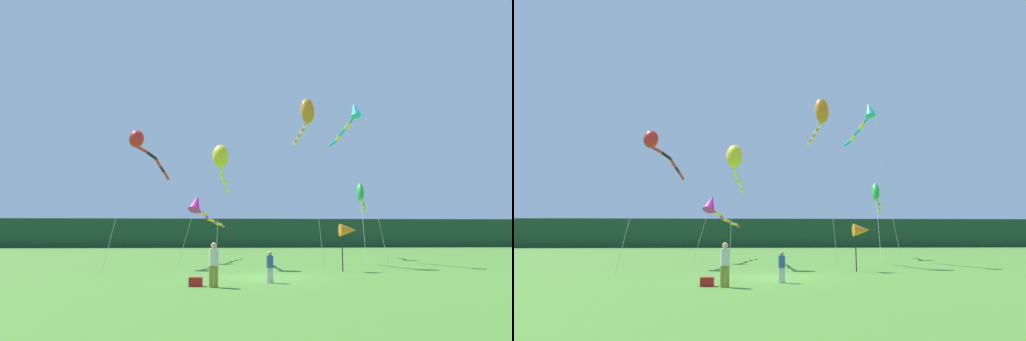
% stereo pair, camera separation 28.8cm
% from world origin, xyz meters
% --- Properties ---
extents(ground_plane, '(120.00, 120.00, 0.00)m').
position_xyz_m(ground_plane, '(0.00, 0.00, 0.00)').
color(ground_plane, '#4C842D').
extents(distant_treeline, '(108.00, 3.36, 4.28)m').
position_xyz_m(distant_treeline, '(0.00, 45.00, 2.14)').
color(distant_treeline, '#1E4228').
rests_on(distant_treeline, ground).
extents(person_adult, '(0.37, 0.37, 1.69)m').
position_xyz_m(person_adult, '(-2.21, -3.70, 0.94)').
color(person_adult, olive).
rests_on(person_adult, ground).
extents(person_child, '(0.29, 0.29, 1.30)m').
position_xyz_m(person_child, '(0.07, -2.38, 0.73)').
color(person_child, silver).
rests_on(person_child, ground).
extents(cooler_box, '(0.53, 0.32, 0.35)m').
position_xyz_m(cooler_box, '(-2.91, -3.38, 0.17)').
color(cooler_box, red).
rests_on(cooler_box, ground).
extents(banner_flag_pole, '(0.90, 0.70, 2.71)m').
position_xyz_m(banner_flag_pole, '(4.85, 2.74, 2.20)').
color(banner_flag_pole, black).
rests_on(banner_flag_pole, ground).
extents(kite_cyan, '(1.78, 7.20, 11.18)m').
position_xyz_m(kite_cyan, '(6.91, 8.18, 10.28)').
color(kite_cyan, '#B2B2B2').
rests_on(kite_cyan, ground).
extents(kite_yellow, '(1.06, 8.06, 7.62)m').
position_xyz_m(kite_yellow, '(-2.22, 5.78, 6.63)').
color(kite_yellow, '#B2B2B2').
rests_on(kite_yellow, ground).
extents(kite_orange, '(1.09, 5.81, 11.20)m').
position_xyz_m(kite_orange, '(3.53, 7.25, 10.13)').
color(kite_orange, '#B2B2B2').
rests_on(kite_orange, ground).
extents(kite_magenta, '(2.93, 7.67, 4.99)m').
position_xyz_m(kite_magenta, '(-3.88, 10.71, 4.01)').
color(kite_magenta, '#B2B2B2').
rests_on(kite_magenta, ground).
extents(kite_red, '(1.90, 10.06, 8.73)m').
position_xyz_m(kite_red, '(-7.48, 7.11, 7.81)').
color(kite_red, '#B2B2B2').
rests_on(kite_red, ground).
extents(kite_green, '(2.53, 8.08, 6.36)m').
position_xyz_m(kite_green, '(9.17, 13.97, 5.29)').
color(kite_green, '#B2B2B2').
rests_on(kite_green, ground).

